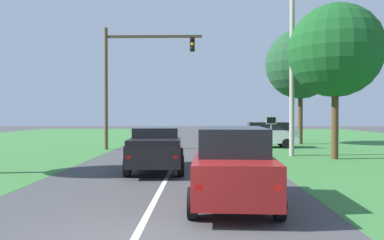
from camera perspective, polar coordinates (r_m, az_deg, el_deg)
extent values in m
plane|color=#424244|center=(16.99, -2.99, -7.15)|extent=(120.00, 120.00, 0.00)
cube|color=maroon|center=(10.06, 6.13, -7.86)|extent=(2.09, 4.69, 0.96)
cube|color=black|center=(10.20, 6.07, -3.07)|extent=(1.80, 2.93, 0.69)
cube|color=red|center=(7.80, 1.07, -10.04)|extent=(0.14, 0.07, 0.12)
cube|color=red|center=(7.90, 12.76, -9.93)|extent=(0.14, 0.07, 0.12)
cylinder|color=black|center=(11.55, 0.94, -9.13)|extent=(0.26, 0.73, 0.72)
cylinder|color=black|center=(11.63, 10.58, -9.07)|extent=(0.26, 0.73, 0.72)
cylinder|color=black|center=(8.75, 0.13, -12.38)|extent=(0.26, 0.73, 0.72)
cylinder|color=black|center=(8.85, 12.97, -12.24)|extent=(0.26, 0.73, 0.72)
cube|color=black|center=(16.15, -5.33, -4.66)|extent=(2.32, 5.47, 0.83)
cube|color=black|center=(15.83, -5.39, -2.20)|extent=(1.89, 2.13, 0.59)
cube|color=black|center=(14.46, -5.73, -3.26)|extent=(2.04, 2.14, 0.20)
cube|color=red|center=(13.60, -9.52, -5.52)|extent=(0.14, 0.07, 0.12)
cube|color=red|center=(13.48, -2.46, -5.57)|extent=(0.14, 0.07, 0.12)
cylinder|color=black|center=(17.93, -8.26, -5.45)|extent=(0.29, 0.81, 0.80)
cylinder|color=black|center=(17.82, -1.73, -5.48)|extent=(0.29, 0.81, 0.80)
cylinder|color=black|center=(14.65, -9.71, -6.86)|extent=(0.29, 0.81, 0.80)
cylinder|color=black|center=(14.52, -1.70, -6.92)|extent=(0.29, 0.81, 0.80)
cylinder|color=brown|center=(26.24, -12.79, 4.60)|extent=(0.24, 0.24, 8.19)
cube|color=#4C3D2B|center=(26.12, -5.76, 12.37)|extent=(6.46, 0.16, 0.16)
cube|color=black|center=(25.83, 0.05, 11.26)|extent=(0.32, 0.28, 0.90)
sphere|color=black|center=(25.74, 0.05, 11.98)|extent=(0.22, 0.22, 0.22)
sphere|color=orange|center=(25.68, 0.05, 11.32)|extent=(0.22, 0.22, 0.22)
sphere|color=black|center=(25.63, 0.05, 10.66)|extent=(0.22, 0.22, 0.22)
cylinder|color=gray|center=(22.40, 11.79, -2.18)|extent=(0.08, 0.08, 2.37)
cube|color=white|center=(22.35, 11.81, -0.04)|extent=(0.60, 0.03, 0.44)
cube|color=black|center=(22.33, 11.82, -0.04)|extent=(0.52, 0.01, 0.36)
cylinder|color=#4C351E|center=(31.47, 15.97, 0.43)|extent=(0.36, 0.36, 4.31)
sphere|color=#1F4A29|center=(31.73, 16.00, 8.11)|extent=(5.56, 5.56, 5.56)
cube|color=silver|center=(27.65, 10.81, -2.42)|extent=(4.56, 1.85, 0.91)
cube|color=black|center=(27.66, 11.28, -0.90)|extent=(2.74, 1.62, 0.56)
cube|color=red|center=(28.13, 6.05, -2.27)|extent=(0.06, 0.14, 0.12)
cube|color=red|center=(26.65, 6.29, -2.44)|extent=(0.06, 0.14, 0.12)
cylinder|color=black|center=(28.82, 13.29, -3.21)|extent=(0.68, 0.22, 0.68)
cylinder|color=black|center=(27.06, 14.06, -3.47)|extent=(0.68, 0.22, 0.68)
cylinder|color=black|center=(28.39, 7.70, -3.25)|extent=(0.68, 0.22, 0.68)
cylinder|color=black|center=(26.60, 8.11, -3.53)|extent=(0.68, 0.22, 0.68)
cylinder|color=#9E998E|center=(22.46, 14.80, 7.21)|extent=(0.28, 0.28, 9.73)
cylinder|color=#4C351E|center=(21.41, 20.69, -0.33)|extent=(0.36, 0.36, 3.89)
sphere|color=#174F20|center=(21.67, 20.74, 9.74)|extent=(4.92, 4.92, 4.92)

